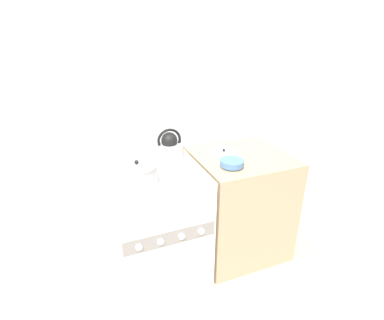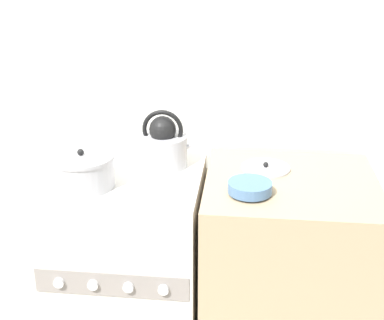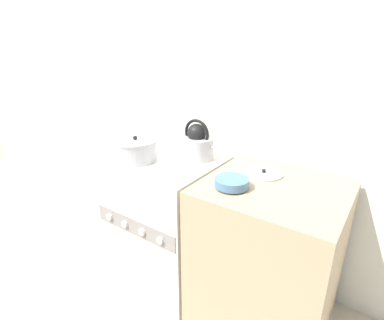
% 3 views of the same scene
% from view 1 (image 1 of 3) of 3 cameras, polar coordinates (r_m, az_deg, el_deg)
% --- Properties ---
extents(ground_plane, '(12.00, 12.00, 0.00)m').
position_cam_1_polar(ground_plane, '(2.46, -3.65, -24.87)').
color(ground_plane, '#B2A893').
extents(wall_back, '(7.00, 0.06, 2.50)m').
position_cam_1_polar(wall_back, '(2.43, -10.12, 9.31)').
color(wall_back, silver).
rests_on(wall_back, ground_plane).
extents(stove, '(0.67, 0.65, 0.91)m').
position_cam_1_polar(stove, '(2.38, -6.37, -12.18)').
color(stove, silver).
rests_on(stove, ground_plane).
extents(counter, '(0.74, 0.69, 0.91)m').
position_cam_1_polar(counter, '(2.64, 8.97, -8.30)').
color(counter, tan).
rests_on(counter, ground_plane).
extents(kettle, '(0.27, 0.22, 0.27)m').
position_cam_1_polar(kettle, '(2.26, -4.23, 1.98)').
color(kettle, '#B2B2B7').
rests_on(kettle, stove).
extents(cooking_pot, '(0.28, 0.28, 0.17)m').
position_cam_1_polar(cooking_pot, '(1.98, -10.36, -2.56)').
color(cooking_pot, '#B2B2B7').
rests_on(cooking_pot, stove).
extents(enamel_bowl, '(0.18, 0.18, 0.05)m').
position_cam_1_polar(enamel_bowl, '(2.22, 7.62, -0.55)').
color(enamel_bowl, '#4C729E').
rests_on(enamel_bowl, counter).
extents(loose_pot_lid, '(0.22, 0.22, 0.03)m').
position_cam_1_polar(loose_pot_lid, '(2.47, 6.07, 1.54)').
color(loose_pot_lid, '#B2B2B7').
rests_on(loose_pot_lid, counter).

